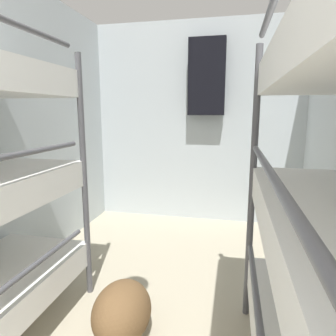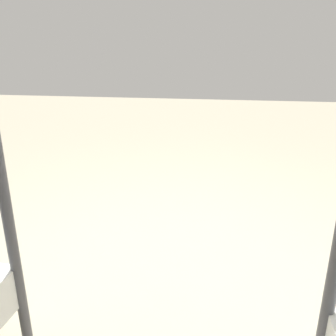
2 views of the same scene
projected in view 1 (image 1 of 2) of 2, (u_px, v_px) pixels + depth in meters
The scene contains 3 objects.
wall_back at pixel (197, 124), 3.85m from camera, with size 2.74×0.06×2.52m.
duffel_bag at pixel (122, 312), 1.87m from camera, with size 0.36×0.46×0.36m.
hanging_coat at pixel (207, 77), 3.58m from camera, with size 0.44×0.12×0.90m.
Camera 1 is at (0.47, 0.48, 1.41)m, focal length 32.00 mm.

